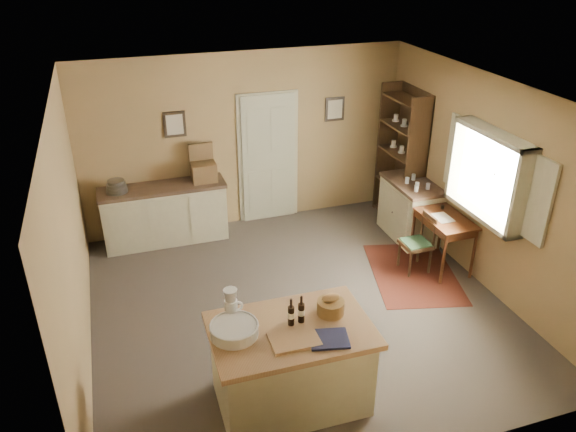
% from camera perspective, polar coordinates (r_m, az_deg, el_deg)
% --- Properties ---
extents(ground, '(5.00, 5.00, 0.00)m').
position_cam_1_polar(ground, '(7.17, 1.05, -9.06)').
color(ground, brown).
rests_on(ground, ground).
extents(wall_back, '(5.00, 0.10, 2.70)m').
position_cam_1_polar(wall_back, '(8.68, -4.33, 7.63)').
color(wall_back, '#99784B').
rests_on(wall_back, ground).
extents(wall_front, '(5.00, 0.10, 2.70)m').
position_cam_1_polar(wall_front, '(4.56, 11.80, -12.79)').
color(wall_front, '#99784B').
rests_on(wall_front, ground).
extents(wall_left, '(0.10, 5.00, 2.70)m').
position_cam_1_polar(wall_left, '(6.20, -21.25, -2.61)').
color(wall_left, '#99784B').
rests_on(wall_left, ground).
extents(wall_right, '(0.10, 5.00, 2.70)m').
position_cam_1_polar(wall_right, '(7.60, 19.28, 3.22)').
color(wall_right, '#99784B').
rests_on(wall_right, ground).
extents(ceiling, '(5.00, 5.00, 0.00)m').
position_cam_1_polar(ceiling, '(5.99, 1.27, 12.28)').
color(ceiling, silver).
rests_on(ceiling, wall_back).
extents(door, '(0.97, 0.06, 2.11)m').
position_cam_1_polar(door, '(8.84, -2.00, 6.02)').
color(door, '#B9B99A').
rests_on(door, ground).
extents(framed_prints, '(2.82, 0.02, 0.38)m').
position_cam_1_polar(framed_prints, '(8.60, -3.07, 10.06)').
color(framed_prints, black).
rests_on(framed_prints, ground).
extents(window, '(0.25, 1.99, 1.12)m').
position_cam_1_polar(window, '(7.34, 19.93, 3.97)').
color(window, beige).
rests_on(window, ground).
extents(work_island, '(1.54, 1.01, 1.20)m').
position_cam_1_polar(work_island, '(5.63, 0.21, -14.71)').
color(work_island, beige).
rests_on(work_island, ground).
extents(sideboard, '(1.83, 0.52, 1.18)m').
position_cam_1_polar(sideboard, '(8.55, -12.37, 0.40)').
color(sideboard, beige).
rests_on(sideboard, ground).
extents(rug, '(1.46, 1.82, 0.01)m').
position_cam_1_polar(rug, '(7.97, 12.61, -5.70)').
color(rug, '#41190D').
rests_on(rug, ground).
extents(writing_desk, '(0.54, 0.88, 0.82)m').
position_cam_1_polar(writing_desk, '(7.92, 15.63, -0.75)').
color(writing_desk, '#391C0D').
rests_on(writing_desk, ground).
extents(desk_chair, '(0.38, 0.38, 0.81)m').
position_cam_1_polar(desk_chair, '(7.86, 12.86, -2.81)').
color(desk_chair, black).
rests_on(desk_chair, ground).
extents(right_cabinet, '(0.58, 1.04, 0.99)m').
position_cam_1_polar(right_cabinet, '(8.69, 12.29, 0.68)').
color(right_cabinet, beige).
rests_on(right_cabinet, ground).
extents(shelving_unit, '(0.36, 0.96, 2.14)m').
position_cam_1_polar(shelving_unit, '(9.00, 11.66, 5.93)').
color(shelving_unit, black).
rests_on(shelving_unit, ground).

